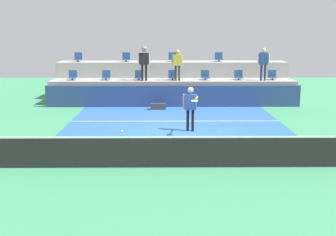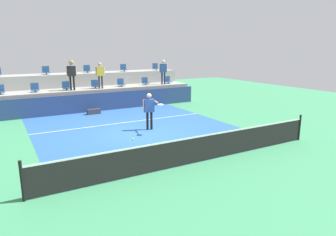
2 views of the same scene
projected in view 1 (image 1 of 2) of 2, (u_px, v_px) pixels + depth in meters
The scene contains 25 objects.
ground_plane at pixel (177, 134), 16.11m from camera, with size 40.00×40.00×0.00m, color #388456.
court_inner_paint at pixel (176, 128), 17.09m from camera, with size 9.00×10.00×0.01m, color #285693.
court_service_line at pixel (175, 121), 18.46m from camera, with size 9.00×0.06×0.00m, color white.
tennis_net at pixel (181, 151), 12.09m from camera, with size 10.48×0.08×1.07m.
sponsor_backboard at pixel (173, 96), 21.88m from camera, with size 13.00×0.16×1.10m, color navy.
seating_tier_lower at pixel (173, 91), 23.14m from camera, with size 13.00×1.80×1.25m, color gray.
seating_tier_upper at pixel (172, 80), 24.82m from camera, with size 13.00×1.80×2.10m, color gray.
stadium_chair_lower_far_left at pixel (73, 76), 22.85m from camera, with size 0.44×0.40×0.52m.
stadium_chair_lower_left at pixel (106, 76), 22.87m from camera, with size 0.44×0.40×0.52m.
stadium_chair_lower_mid_left at pixel (139, 76), 22.89m from camera, with size 0.44×0.40×0.52m.
stadium_chair_lower_center at pixel (173, 76), 22.90m from camera, with size 0.44×0.40×0.52m.
stadium_chair_lower_mid_right at pixel (205, 76), 22.92m from camera, with size 0.44×0.40×0.52m.
stadium_chair_lower_right at pixel (239, 76), 22.94m from camera, with size 0.44×0.40×0.52m.
stadium_chair_lower_far_right at pixel (272, 76), 22.96m from camera, with size 0.44×0.40×0.52m.
stadium_chair_upper_far_left at pixel (78, 58), 24.45m from camera, with size 0.44×0.40×0.52m.
stadium_chair_upper_left at pixel (126, 58), 24.47m from camera, with size 0.44×0.40×0.52m.
stadium_chair_upper_center at pixel (172, 58), 24.50m from camera, with size 0.44×0.40×0.52m.
stadium_chair_upper_right at pixel (219, 58), 24.53m from camera, with size 0.44×0.40×0.52m.
stadium_chair_upper_far_right at pixel (264, 58), 24.55m from camera, with size 0.44×0.40×0.52m.
tennis_player at pixel (191, 104), 16.42m from camera, with size 0.59×1.26×1.72m.
spectator_with_hat at pixel (144, 60), 22.34m from camera, with size 0.60×0.42×1.79m.
spectator_in_white at pixel (177, 62), 22.38m from camera, with size 0.58×0.24×1.62m.
spectator_in_grey at pixel (264, 61), 22.41m from camera, with size 0.60×0.27×1.71m.
tennis_ball at pixel (122, 132), 13.10m from camera, with size 0.07×0.07×0.07m.
equipment_bag at pixel (158, 106), 21.21m from camera, with size 0.76×0.28×0.30m, color #333338.
Camera 1 is at (-0.48, -15.66, 3.81)m, focal length 45.82 mm.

